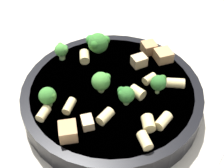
% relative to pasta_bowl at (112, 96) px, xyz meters
% --- Properties ---
extents(ground_plane, '(2.00, 2.00, 0.00)m').
position_rel_pasta_bowl_xyz_m(ground_plane, '(0.00, 0.00, -0.02)').
color(ground_plane, '#BCB29E').
extents(pasta_bowl, '(0.30, 0.30, 0.04)m').
position_rel_pasta_bowl_xyz_m(pasta_bowl, '(0.00, 0.00, 0.00)').
color(pasta_bowl, black).
rests_on(pasta_bowl, ground_plane).
extents(broccoli_floret_0, '(0.03, 0.02, 0.03)m').
position_rel_pasta_bowl_xyz_m(broccoli_floret_0, '(-0.07, -0.09, 0.04)').
color(broccoli_floret_0, '#84AD60').
rests_on(broccoli_floret_0, pasta_bowl).
extents(broccoli_floret_1, '(0.04, 0.04, 0.04)m').
position_rel_pasta_bowl_xyz_m(broccoli_floret_1, '(-0.09, -0.03, 0.04)').
color(broccoli_floret_1, '#93B766').
rests_on(broccoli_floret_1, pasta_bowl).
extents(broccoli_floret_2, '(0.02, 0.03, 0.03)m').
position_rel_pasta_bowl_xyz_m(broccoli_floret_2, '(0.01, 0.07, 0.04)').
color(broccoli_floret_2, '#93B766').
rests_on(broccoli_floret_2, pasta_bowl).
extents(broccoli_floret_3, '(0.03, 0.03, 0.03)m').
position_rel_pasta_bowl_xyz_m(broccoli_floret_3, '(0.04, -0.10, 0.04)').
color(broccoli_floret_3, '#84AD60').
rests_on(broccoli_floret_3, pasta_bowl).
extents(broccoli_floret_4, '(0.03, 0.03, 0.03)m').
position_rel_pasta_bowl_xyz_m(broccoli_floret_4, '(0.03, 0.02, 0.04)').
color(broccoli_floret_4, '#84AD60').
rests_on(broccoli_floret_4, pasta_bowl).
extents(broccoli_floret_5, '(0.03, 0.03, 0.04)m').
position_rel_pasta_bowl_xyz_m(broccoli_floret_5, '(0.00, -0.02, 0.04)').
color(broccoli_floret_5, '#93B766').
rests_on(broccoli_floret_5, pasta_bowl).
extents(rigatoni_0, '(0.03, 0.02, 0.02)m').
position_rel_pasta_bowl_xyz_m(rigatoni_0, '(0.11, 0.05, 0.03)').
color(rigatoni_0, '#E0C67F').
rests_on(rigatoni_0, pasta_bowl).
extents(rigatoni_1, '(0.02, 0.03, 0.01)m').
position_rel_pasta_bowl_xyz_m(rigatoni_1, '(-0.02, 0.06, 0.02)').
color(rigatoni_1, '#E0C67F').
rests_on(rigatoni_1, pasta_bowl).
extents(rigatoni_2, '(0.03, 0.03, 0.02)m').
position_rel_pasta_bowl_xyz_m(rigatoni_2, '(0.02, 0.04, 0.03)').
color(rigatoni_2, '#E0C67F').
rests_on(rigatoni_2, pasta_bowl).
extents(rigatoni_3, '(0.03, 0.02, 0.02)m').
position_rel_pasta_bowl_xyz_m(rigatoni_3, '(-0.07, -0.05, 0.03)').
color(rigatoni_3, '#E0C67F').
rests_on(rigatoni_3, pasta_bowl).
extents(rigatoni_4, '(0.03, 0.03, 0.02)m').
position_rel_pasta_bowl_xyz_m(rigatoni_4, '(0.07, -0.01, 0.03)').
color(rigatoni_4, '#E0C67F').
rests_on(rigatoni_4, pasta_bowl).
extents(rigatoni_5, '(0.02, 0.02, 0.02)m').
position_rel_pasta_bowl_xyz_m(rigatoni_5, '(0.08, 0.05, 0.03)').
color(rigatoni_5, '#E0C67F').
rests_on(rigatoni_5, pasta_bowl).
extents(rigatoni_6, '(0.03, 0.02, 0.01)m').
position_rel_pasta_bowl_xyz_m(rigatoni_6, '(0.06, -0.10, 0.02)').
color(rigatoni_6, '#E0C67F').
rests_on(rigatoni_6, pasta_bowl).
extents(rigatoni_7, '(0.03, 0.03, 0.02)m').
position_rel_pasta_bowl_xyz_m(rigatoni_7, '(0.07, 0.08, 0.03)').
color(rigatoni_7, '#E0C67F').
rests_on(rigatoni_7, pasta_bowl).
extents(rigatoni_8, '(0.02, 0.03, 0.02)m').
position_rel_pasta_bowl_xyz_m(rigatoni_8, '(-0.01, 0.10, 0.03)').
color(rigatoni_8, '#E0C67F').
rests_on(rigatoni_8, pasta_bowl).
extents(rigatoni_9, '(0.03, 0.02, 0.01)m').
position_rel_pasta_bowl_xyz_m(rigatoni_9, '(0.05, -0.06, 0.02)').
color(rigatoni_9, '#E0C67F').
rests_on(rigatoni_9, pasta_bowl).
extents(chicken_chunk_0, '(0.03, 0.03, 0.02)m').
position_rel_pasta_bowl_xyz_m(chicken_chunk_0, '(0.10, -0.06, 0.03)').
color(chicken_chunk_0, '#A87A4C').
rests_on(chicken_chunk_0, pasta_bowl).
extents(chicken_chunk_1, '(0.03, 0.02, 0.01)m').
position_rel_pasta_bowl_xyz_m(chicken_chunk_1, '(0.08, -0.03, 0.02)').
color(chicken_chunk_1, tan).
rests_on(chicken_chunk_1, pasta_bowl).
extents(chicken_chunk_2, '(0.03, 0.03, 0.02)m').
position_rel_pasta_bowl_xyz_m(chicken_chunk_2, '(-0.10, 0.07, 0.03)').
color(chicken_chunk_2, '#A87A4C').
rests_on(chicken_chunk_2, pasta_bowl).
extents(chicken_chunk_3, '(0.03, 0.03, 0.02)m').
position_rel_pasta_bowl_xyz_m(chicken_chunk_3, '(-0.06, 0.05, 0.03)').
color(chicken_chunk_3, tan).
rests_on(chicken_chunk_3, pasta_bowl).
extents(chicken_chunk_4, '(0.04, 0.04, 0.02)m').
position_rel_pasta_bowl_xyz_m(chicken_chunk_4, '(-0.07, 0.09, 0.03)').
color(chicken_chunk_4, tan).
rests_on(chicken_chunk_4, pasta_bowl).
extents(spoon, '(0.15, 0.11, 0.01)m').
position_rel_pasta_bowl_xyz_m(spoon, '(0.12, 0.15, -0.02)').
color(spoon, '#B2B2B7').
rests_on(spoon, ground_plane).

